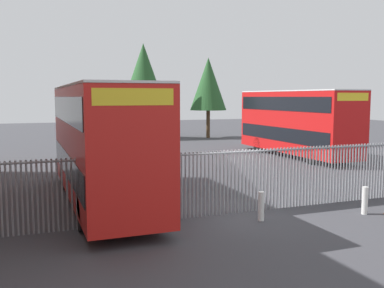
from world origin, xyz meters
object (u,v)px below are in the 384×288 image
object	(u,v)px
double_decker_bus_behind_fence_left	(296,120)
bollard_near_left	(163,216)
double_decker_bus_near_gate	(101,139)
bollard_near_right	(365,201)
bollard_center_front	(261,206)

from	to	relation	value
double_decker_bus_behind_fence_left	bollard_near_left	distance (m)	18.40
double_decker_bus_near_gate	double_decker_bus_behind_fence_left	distance (m)	16.65
double_decker_bus_behind_fence_left	bollard_near_right	xyz separation A→B (m)	(-6.19, -13.30, -1.95)
double_decker_bus_behind_fence_left	bollard_center_front	bearing A→B (deg)	-127.87
bollard_near_left	double_decker_bus_near_gate	bearing A→B (deg)	104.99
bollard_center_front	bollard_near_left	bearing A→B (deg)	178.81
double_decker_bus_behind_fence_left	bollard_near_right	distance (m)	14.80
double_decker_bus_near_gate	bollard_center_front	size ratio (longest dim) A/B	11.38
double_decker_bus_near_gate	bollard_center_front	world-z (taller)	double_decker_bus_near_gate
bollard_near_right	double_decker_bus_near_gate	bearing A→B (deg)	149.41
bollard_near_left	double_decker_bus_behind_fence_left	bearing A→B (deg)	43.77
bollard_center_front	bollard_near_right	distance (m)	3.75
double_decker_bus_behind_fence_left	bollard_near_left	bearing A→B (deg)	-136.23
double_decker_bus_near_gate	bollard_near_right	world-z (taller)	double_decker_bus_near_gate
double_decker_bus_behind_fence_left	bollard_near_right	size ratio (longest dim) A/B	11.38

